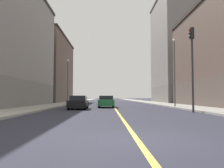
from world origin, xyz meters
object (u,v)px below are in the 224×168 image
at_px(street_lamp_left_near, 174,66).
at_px(street_lamp_right_near, 68,77).
at_px(traffic_light_left_near, 192,58).
at_px(car_black, 78,103).
at_px(building_right_midblock, 41,70).
at_px(building_left_mid, 185,50).
at_px(car_white, 106,99).
at_px(car_green, 106,102).

bearing_deg(street_lamp_left_near, street_lamp_right_near, 145.21).
height_order(traffic_light_left_near, car_black, traffic_light_left_near).
bearing_deg(traffic_light_left_near, building_right_midblock, 122.48).
bearing_deg(building_left_mid, car_white, 129.29).
relative_size(building_right_midblock, car_white, 4.66).
bearing_deg(street_lamp_left_near, building_right_midblock, 131.23).
height_order(street_lamp_right_near, car_white, street_lamp_right_near).
xyz_separation_m(traffic_light_left_near, street_lamp_left_near, (1.02, 8.11, 0.50)).
relative_size(building_right_midblock, car_green, 4.90).
relative_size(building_left_mid, street_lamp_left_near, 2.90).
bearing_deg(street_lamp_right_near, car_white, 79.99).
height_order(building_right_midblock, street_lamp_left_near, building_right_midblock).
bearing_deg(car_white, building_left_mid, -50.71).
xyz_separation_m(building_left_mid, street_lamp_left_near, (-8.85, -22.18, -6.40)).
height_order(traffic_light_left_near, car_white, traffic_light_left_near).
distance_m(traffic_light_left_near, street_lamp_right_near, 21.76).
bearing_deg(street_lamp_left_near, traffic_light_left_near, -97.13).
bearing_deg(building_left_mid, traffic_light_left_near, -108.03).
bearing_deg(street_lamp_left_near, car_green, 174.23).
xyz_separation_m(street_lamp_left_near, street_lamp_right_near, (-13.74, 9.54, -0.44)).
xyz_separation_m(car_green, car_white, (-0.11, 41.85, -0.01)).
height_order(car_green, car_black, car_green).
bearing_deg(building_left_mid, car_black, -127.38).
relative_size(building_right_midblock, car_black, 5.22).
bearing_deg(traffic_light_left_near, car_black, 152.42).
relative_size(building_left_mid, car_white, 4.94).
bearing_deg(car_black, street_lamp_right_near, 104.28).
distance_m(building_right_midblock, street_lamp_left_near, 34.36).
bearing_deg(car_green, street_lamp_left_near, -5.77).
bearing_deg(building_right_midblock, building_left_mid, -6.53).
distance_m(building_left_mid, car_green, 29.07).
distance_m(traffic_light_left_near, car_white, 51.34).
bearing_deg(street_lamp_left_near, car_black, -163.30).
xyz_separation_m(building_left_mid, car_white, (-16.74, 20.46, -10.53)).
xyz_separation_m(building_right_midblock, car_green, (14.80, -24.99, -6.62)).
height_order(building_left_mid, car_white, building_left_mid).
xyz_separation_m(building_left_mid, building_right_midblock, (-31.43, 3.60, -3.90)).
bearing_deg(car_black, car_green, 55.39).
relative_size(traffic_light_left_near, street_lamp_right_near, 0.97).
height_order(street_lamp_left_near, car_white, street_lamp_left_near).
relative_size(street_lamp_left_near, car_black, 1.91).
distance_m(building_right_midblock, car_black, 32.04).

